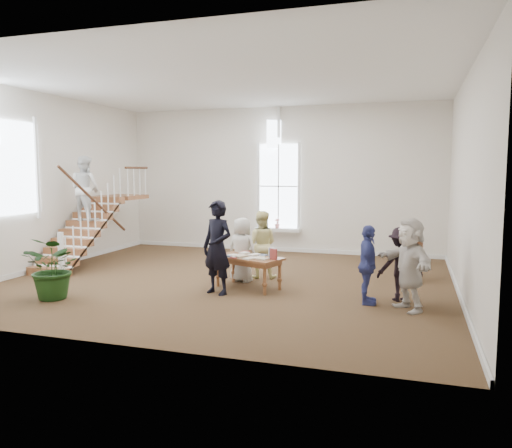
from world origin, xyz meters
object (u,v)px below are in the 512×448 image
(woman_cluster_a, at_px, (368,265))
(floor_plant, at_px, (55,268))
(library_table, at_px, (248,260))
(person_yellow, at_px, (261,244))
(elderly_woman, at_px, (242,250))
(police_officer, at_px, (217,247))
(woman_cluster_c, at_px, (410,264))
(woman_cluster_b, at_px, (401,264))
(side_chair, at_px, (411,255))

(woman_cluster_a, bearing_deg, floor_plant, 100.13)
(library_table, bearing_deg, person_yellow, 111.97)
(library_table, height_order, elderly_woman, elderly_woman)
(police_officer, height_order, woman_cluster_a, police_officer)
(woman_cluster_c, distance_m, floor_plant, 6.82)
(library_table, relative_size, floor_plant, 1.31)
(elderly_woman, bearing_deg, floor_plant, 52.19)
(elderly_woman, xyz_separation_m, woman_cluster_c, (3.68, -1.33, 0.11))
(elderly_woman, distance_m, woman_cluster_b, 3.58)
(library_table, relative_size, woman_cluster_b, 1.13)
(library_table, xyz_separation_m, woman_cluster_a, (2.57, -0.53, 0.15))
(library_table, height_order, woman_cluster_b, woman_cluster_b)
(person_yellow, relative_size, woman_cluster_a, 1.05)
(police_officer, bearing_deg, library_table, 74.84)
(library_table, relative_size, side_chair, 1.59)
(elderly_woman, distance_m, side_chair, 3.94)
(woman_cluster_a, distance_m, woman_cluster_b, 0.75)
(police_officer, distance_m, woman_cluster_a, 3.03)
(woman_cluster_b, height_order, woman_cluster_c, woman_cluster_c)
(woman_cluster_b, relative_size, woman_cluster_c, 0.86)
(person_yellow, relative_size, floor_plant, 1.27)
(police_officer, height_order, person_yellow, police_officer)
(police_officer, xyz_separation_m, woman_cluster_b, (3.62, 0.57, -0.24))
(police_officer, distance_m, person_yellow, 1.80)
(library_table, xyz_separation_m, woman_cluster_c, (3.33, -0.73, 0.24))
(library_table, height_order, woman_cluster_a, woman_cluster_a)
(woman_cluster_a, xyz_separation_m, floor_plant, (-5.93, -1.49, -0.13))
(library_table, bearing_deg, woman_cluster_c, 7.24)
(elderly_woman, relative_size, person_yellow, 0.92)
(woman_cluster_c, bearing_deg, floor_plant, -111.96)
(woman_cluster_b, bearing_deg, woman_cluster_a, 11.06)
(library_table, bearing_deg, woman_cluster_b, 18.15)
(side_chair, bearing_deg, floor_plant, -132.72)
(elderly_woman, relative_size, woman_cluster_c, 0.87)
(woman_cluster_a, xyz_separation_m, woman_cluster_b, (0.60, 0.45, -0.03))
(library_table, bearing_deg, side_chair, 49.57)
(police_officer, relative_size, person_yellow, 1.21)
(woman_cluster_a, bearing_deg, police_officer, 88.27)
(woman_cluster_a, relative_size, side_chair, 1.47)
(floor_plant, xyz_separation_m, side_chair, (6.71, 3.96, -0.05))
(person_yellow, height_order, woman_cluster_a, person_yellow)
(woman_cluster_c, bearing_deg, elderly_woman, -142.76)
(elderly_woman, relative_size, floor_plant, 1.17)
(woman_cluster_b, height_order, side_chair, woman_cluster_b)
(elderly_woman, bearing_deg, woman_cluster_a, 169.94)
(police_officer, bearing_deg, floor_plant, -135.24)
(library_table, distance_m, person_yellow, 1.12)
(person_yellow, bearing_deg, woman_cluster_c, 143.07)
(library_table, height_order, police_officer, police_officer)
(woman_cluster_a, bearing_deg, elderly_woman, 64.83)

